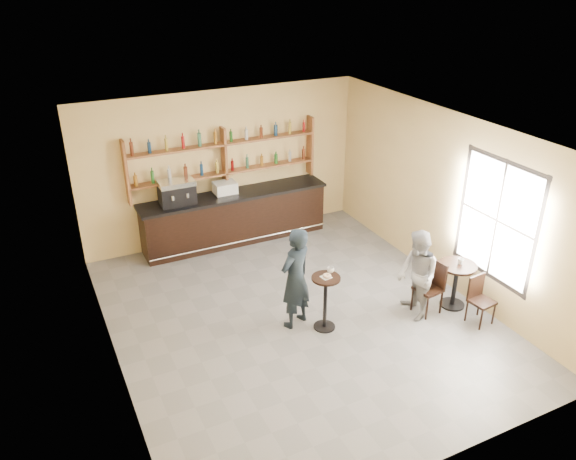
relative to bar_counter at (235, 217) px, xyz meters
name	(u,v)px	position (x,y,z in m)	size (l,w,h in m)	color
floor	(298,316)	(-0.09, -3.15, -0.55)	(7.00, 7.00, 0.00)	slate
ceiling	(300,135)	(-0.09, -3.15, 2.65)	(7.00, 7.00, 0.00)	white
wall_back	(223,166)	(-0.09, 0.35, 1.05)	(7.00, 7.00, 0.00)	#DCBD7D
wall_front	(446,361)	(-0.09, -6.65, 1.05)	(7.00, 7.00, 0.00)	#DCBD7D
wall_left	(105,275)	(-3.09, -3.15, 1.05)	(7.00, 7.00, 0.00)	#DCBD7D
wall_right	(447,200)	(2.91, -3.15, 1.05)	(7.00, 7.00, 0.00)	#DCBD7D
window_pane	(497,220)	(2.90, -4.35, 1.15)	(2.00, 2.00, 0.00)	white
window_frame	(497,220)	(2.90, -4.35, 1.15)	(0.04, 1.70, 2.10)	black
shelf_unit	(224,158)	(-0.09, 0.22, 1.26)	(4.00, 0.26, 1.40)	brown
liquor_bottles	(224,150)	(-0.09, 0.22, 1.43)	(3.68, 0.10, 1.00)	#8C5919
bar_counter	(235,217)	(0.00, 0.00, 0.00)	(4.03, 0.79, 1.09)	black
espresso_machine	(177,192)	(-1.20, 0.00, 0.79)	(0.69, 0.45, 0.49)	black
pastry_case	(225,189)	(-0.19, 0.00, 0.69)	(0.47, 0.37, 0.28)	silver
pedestal_table	(325,303)	(0.16, -3.63, -0.06)	(0.47, 0.47, 0.97)	black
napkin	(326,277)	(0.16, -3.63, 0.42)	(0.15, 0.15, 0.00)	white
donut	(327,276)	(0.17, -3.64, 0.45)	(0.14, 0.14, 0.05)	#CD884B
cup_pedestal	(331,270)	(0.30, -3.53, 0.47)	(0.12, 0.12, 0.09)	white
man_main	(295,278)	(-0.23, -3.31, 0.33)	(0.64, 0.42, 1.76)	black
cafe_table	(455,285)	(2.51, -4.05, -0.13)	(0.65, 0.65, 0.82)	black
cup_cafe	(461,261)	(2.56, -4.05, 0.33)	(0.11, 0.11, 0.10)	white
chair_west	(428,288)	(1.96, -4.00, -0.08)	(0.41, 0.41, 0.94)	black
chair_south	(482,301)	(2.56, -4.65, -0.13)	(0.36, 0.36, 0.84)	black
patron_second	(417,275)	(1.70, -3.98, 0.24)	(0.76, 0.60, 1.57)	gray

